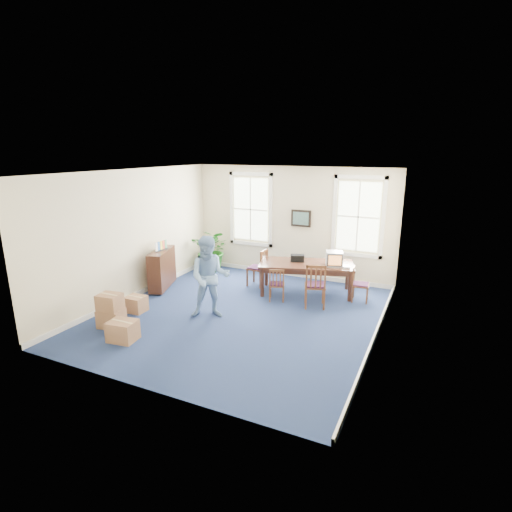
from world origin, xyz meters
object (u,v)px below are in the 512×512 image
at_px(chair_near_left, 277,284).
at_px(cardboard_boxes, 121,310).
at_px(credenza, 162,270).
at_px(conference_table, 306,278).
at_px(potted_plant, 213,250).
at_px(man, 210,277).
at_px(crt_tv, 334,259).

bearing_deg(chair_near_left, cardboard_boxes, 29.85).
height_order(chair_near_left, credenza, credenza).
relative_size(conference_table, potted_plant, 1.80).
xyz_separation_m(chair_near_left, man, (-0.96, -1.57, 0.50)).
xyz_separation_m(credenza, potted_plant, (0.42, 1.94, 0.15)).
height_order(credenza, potted_plant, potted_plant).
height_order(chair_near_left, potted_plant, potted_plant).
distance_m(conference_table, chair_near_left, 0.95).
xyz_separation_m(man, cardboard_boxes, (-1.45, -1.25, -0.54)).
height_order(crt_tv, cardboard_boxes, crt_tv).
xyz_separation_m(chair_near_left, credenza, (-3.15, -0.46, 0.08)).
xyz_separation_m(crt_tv, chair_near_left, (-1.19, -0.87, -0.57)).
relative_size(man, potted_plant, 1.40).
bearing_deg(cardboard_boxes, crt_tv, 45.66).
relative_size(conference_table, man, 1.29).
distance_m(crt_tv, cardboard_boxes, 5.19).
bearing_deg(cardboard_boxes, man, 40.88).
height_order(conference_table, credenza, credenza).
bearing_deg(chair_near_left, conference_table, -140.59).
distance_m(credenza, cardboard_boxes, 2.47).
xyz_separation_m(crt_tv, man, (-2.16, -2.43, -0.07)).
relative_size(man, credenza, 1.43).
height_order(conference_table, potted_plant, potted_plant).
relative_size(potted_plant, cardboard_boxes, 0.99).
relative_size(chair_near_left, man, 0.46).
relative_size(crt_tv, chair_near_left, 0.52).
bearing_deg(conference_table, potted_plant, 151.64).
bearing_deg(credenza, man, -46.31).
distance_m(conference_table, man, 2.83).
relative_size(crt_tv, man, 0.24).
distance_m(crt_tv, credenza, 4.57).
distance_m(chair_near_left, potted_plant, 3.11).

